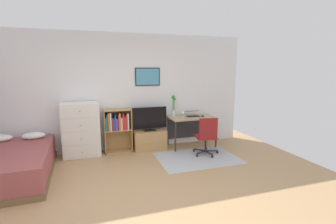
{
  "coord_description": "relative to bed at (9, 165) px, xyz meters",
  "views": [
    {
      "loc": [
        -0.68,
        -3.3,
        1.89
      ],
      "look_at": [
        0.87,
        1.5,
        1.0
      ],
      "focal_mm": 26.02,
      "sensor_mm": 36.0,
      "label": 1
    }
  ],
  "objects": [
    {
      "name": "ground_plane",
      "position": [
        2.09,
        -1.35,
        -0.25
      ],
      "size": [
        7.2,
        7.2,
        0.0
      ],
      "primitive_type": "plane",
      "color": "tan"
    },
    {
      "name": "wall_back_with_posters",
      "position": [
        2.09,
        1.08,
        1.1
      ],
      "size": [
        6.12,
        0.09,
        2.7
      ],
      "color": "white",
      "rests_on": "ground_plane"
    },
    {
      "name": "area_rug",
      "position": [
        3.55,
        -0.1,
        -0.25
      ],
      "size": [
        1.7,
        1.2,
        0.01
      ],
      "primitive_type": "cube",
      "color": "#B2B7BC",
      "rests_on": "ground_plane"
    },
    {
      "name": "bed",
      "position": [
        0.0,
        0.0,
        0.0
      ],
      "size": [
        1.42,
        2.09,
        0.62
      ],
      "rotation": [
        0.0,
        0.0,
        0.04
      ],
      "color": "brown",
      "rests_on": "ground_plane"
    },
    {
      "name": "dresser",
      "position": [
        1.19,
        0.8,
        0.34
      ],
      "size": [
        0.78,
        0.46,
        1.19
      ],
      "color": "white",
      "rests_on": "ground_plane"
    },
    {
      "name": "bookshelf",
      "position": [
        1.97,
        0.86,
        0.35
      ],
      "size": [
        0.62,
        0.3,
        0.99
      ],
      "color": "tan",
      "rests_on": "ground_plane"
    },
    {
      "name": "tv_stand",
      "position": [
        2.71,
        0.82,
        -0.03
      ],
      "size": [
        0.76,
        0.41,
        0.45
      ],
      "color": "tan",
      "rests_on": "ground_plane"
    },
    {
      "name": "television",
      "position": [
        2.71,
        0.8,
        0.48
      ],
      "size": [
        0.82,
        0.16,
        0.56
      ],
      "color": "black",
      "rests_on": "tv_stand"
    },
    {
      "name": "desk",
      "position": [
        3.75,
        0.79,
        0.35
      ],
      "size": [
        1.11,
        0.62,
        0.74
      ],
      "color": "tan",
      "rests_on": "ground_plane"
    },
    {
      "name": "office_chair",
      "position": [
        3.8,
        0.01,
        0.21
      ],
      "size": [
        0.58,
        0.57,
        0.86
      ],
      "rotation": [
        0.0,
        0.0,
        -0.21
      ],
      "color": "#232326",
      "rests_on": "ground_plane"
    },
    {
      "name": "laptop",
      "position": [
        3.78,
        0.77,
        0.55
      ],
      "size": [
        0.37,
        0.39,
        0.15
      ],
      "rotation": [
        0.0,
        0.0,
        -0.05
      ],
      "color": "#B7B7BC",
      "rests_on": "desk"
    },
    {
      "name": "computer_mouse",
      "position": [
        4.01,
        0.67,
        0.5
      ],
      "size": [
        0.06,
        0.1,
        0.03
      ],
      "primitive_type": "ellipsoid",
      "color": "#262628",
      "rests_on": "desk"
    },
    {
      "name": "bamboo_vase",
      "position": [
        3.33,
        0.89,
        0.74
      ],
      "size": [
        0.1,
        0.09,
        0.53
      ],
      "color": "silver",
      "rests_on": "desk"
    },
    {
      "name": "wine_glass",
      "position": [
        3.5,
        0.68,
        0.62
      ],
      "size": [
        0.07,
        0.07,
        0.18
      ],
      "color": "silver",
      "rests_on": "desk"
    }
  ]
}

